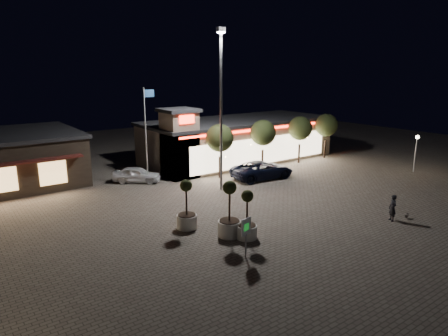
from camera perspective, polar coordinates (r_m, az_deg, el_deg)
ground at (r=24.99m, az=6.65°, el=-8.23°), size 90.00×90.00×0.00m
retail_building at (r=42.00m, az=1.70°, el=4.10°), size 20.40×8.40×6.10m
floodlight_pole at (r=30.72m, az=-0.43°, el=9.51°), size 0.60×0.40×12.38m
flagpole at (r=33.31m, az=-11.00°, el=5.67°), size 0.95×0.10×8.00m
lamp_post_east at (r=41.11m, az=25.78°, el=2.84°), size 0.36×0.36×3.48m
string_tree_a at (r=34.72m, az=-0.62°, el=4.28°), size 2.42×2.42×4.79m
string_tree_b at (r=37.80m, az=5.59°, el=5.01°), size 2.42×2.42×4.79m
string_tree_c at (r=41.26m, az=10.82°, el=5.58°), size 2.42×2.42×4.79m
string_tree_d at (r=44.24m, az=14.40°, el=5.94°), size 2.42×2.42×4.79m
pickup_truck at (r=35.24m, az=5.49°, el=-0.25°), size 5.93×3.24×1.57m
white_sedan at (r=34.74m, az=-12.35°, el=-0.91°), size 4.10×3.74×1.36m
pedestrian at (r=27.53m, az=22.94°, el=-5.28°), size 0.65×0.74×1.71m
dog at (r=28.51m, az=24.66°, el=-6.11°), size 0.45×0.25×0.24m
planter_left at (r=24.30m, az=-5.35°, el=-6.46°), size 1.24×1.24×3.06m
planter_mid at (r=22.85m, az=3.30°, el=-7.94°), size 1.17×1.17×2.87m
planter_right at (r=23.10m, az=0.79°, el=-7.30°), size 1.35×1.35×3.31m
valet_sign at (r=20.43m, az=3.16°, el=-8.87°), size 0.69×0.21×2.12m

